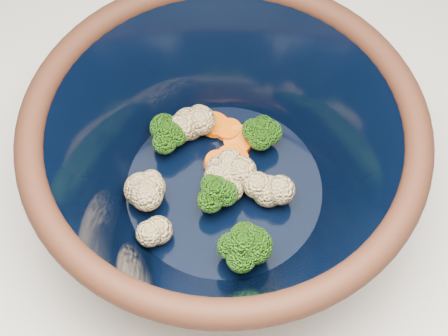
{
  "coord_description": "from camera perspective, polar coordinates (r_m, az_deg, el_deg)",
  "views": [
    {
      "loc": [
        -0.07,
        -0.38,
        1.48
      ],
      "look_at": [
        -0.06,
        -0.08,
        0.97
      ],
      "focal_mm": 50.0,
      "sensor_mm": 36.0,
      "label": 1
    }
  ],
  "objects": [
    {
      "name": "counter",
      "position": [
        1.1,
        2.79,
        -9.94
      ],
      "size": [
        1.2,
        1.2,
        0.9
      ],
      "primitive_type": "cube",
      "color": "silver",
      "rests_on": "ground"
    },
    {
      "name": "mixing_bowl",
      "position": [
        0.57,
        0.0,
        0.75
      ],
      "size": [
        0.35,
        0.35,
        0.15
      ],
      "rotation": [
        0.0,
        0.0,
        -0.04
      ],
      "color": "black",
      "rests_on": "counter"
    },
    {
      "name": "vegetable_pile",
      "position": [
        0.6,
        -0.89,
        -0.93
      ],
      "size": [
        0.15,
        0.19,
        0.05
      ],
      "color": "#608442",
      "rests_on": "mixing_bowl"
    }
  ]
}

